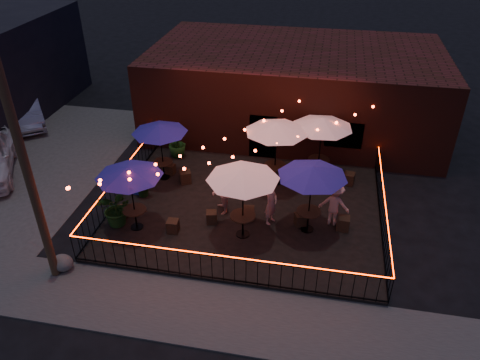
% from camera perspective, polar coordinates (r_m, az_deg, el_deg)
% --- Properties ---
extents(ground, '(110.00, 110.00, 0.00)m').
position_cam_1_polar(ground, '(16.53, -0.48, -7.78)').
color(ground, black).
rests_on(ground, ground).
extents(patio, '(10.00, 8.00, 0.15)m').
position_cam_1_polar(patio, '(18.03, 0.77, -3.57)').
color(patio, black).
rests_on(patio, ground).
extents(sidewalk, '(18.00, 2.50, 0.05)m').
position_cam_1_polar(sidewalk, '(14.24, -3.17, -16.00)').
color(sidewalk, '#3E3C39').
rests_on(sidewalk, ground).
extents(brick_building, '(14.00, 8.00, 4.00)m').
position_cam_1_polar(brick_building, '(24.03, 6.69, 11.04)').
color(brick_building, '#37170F').
rests_on(brick_building, ground).
extents(utility_pole, '(0.26, 0.26, 8.00)m').
position_cam_1_polar(utility_pole, '(14.25, -24.62, 1.30)').
color(utility_pole, '#3C2E18').
rests_on(utility_pole, ground).
extents(fence_front, '(10.00, 0.04, 1.04)m').
position_cam_1_polar(fence_front, '(14.63, -2.07, -10.75)').
color(fence_front, black).
rests_on(fence_front, patio).
extents(fence_left, '(0.04, 8.00, 1.04)m').
position_cam_1_polar(fence_left, '(19.06, -14.16, -0.35)').
color(fence_left, black).
rests_on(fence_left, patio).
extents(fence_right, '(0.04, 8.00, 1.04)m').
position_cam_1_polar(fence_right, '(17.68, 16.98, -3.69)').
color(fence_right, black).
rests_on(fence_right, patio).
extents(festoon_lights, '(10.02, 8.72, 1.32)m').
position_cam_1_polar(festoon_lights, '(16.64, -2.77, 3.05)').
color(festoon_lights, red).
rests_on(festoon_lights, ground).
extents(cafe_table_0, '(2.98, 2.98, 2.55)m').
position_cam_1_polar(cafe_table_0, '(16.13, -13.39, 0.90)').
color(cafe_table_0, black).
rests_on(cafe_table_0, patio).
extents(cafe_table_1, '(2.99, 2.99, 2.49)m').
position_cam_1_polar(cafe_table_1, '(18.96, -9.78, 6.13)').
color(cafe_table_1, black).
rests_on(cafe_table_1, patio).
extents(cafe_table_2, '(2.99, 2.99, 2.72)m').
position_cam_1_polar(cafe_table_2, '(15.25, 0.37, 0.60)').
color(cafe_table_2, black).
rests_on(cafe_table_2, patio).
extents(cafe_table_3, '(2.87, 2.87, 2.77)m').
position_cam_1_polar(cafe_table_3, '(18.25, 4.51, 6.35)').
color(cafe_table_3, black).
rests_on(cafe_table_3, patio).
extents(cafe_table_4, '(2.78, 2.78, 2.64)m').
position_cam_1_polar(cafe_table_4, '(15.72, 8.84, 0.93)').
color(cafe_table_4, black).
rests_on(cafe_table_4, patio).
extents(cafe_table_5, '(3.07, 3.07, 2.71)m').
position_cam_1_polar(cafe_table_5, '(18.96, 10.03, 6.80)').
color(cafe_table_5, black).
rests_on(cafe_table_5, patio).
extents(bistro_chair_0, '(0.40, 0.40, 0.40)m').
position_cam_1_polar(bistro_chair_0, '(18.01, -13.93, -3.67)').
color(bistro_chair_0, black).
rests_on(bistro_chair_0, patio).
extents(bistro_chair_1, '(0.42, 0.42, 0.47)m').
position_cam_1_polar(bistro_chair_1, '(16.85, -8.18, -5.59)').
color(bistro_chair_1, black).
rests_on(bistro_chair_1, patio).
extents(bistro_chair_2, '(0.39, 0.39, 0.42)m').
position_cam_1_polar(bistro_chair_2, '(20.18, -8.47, 1.31)').
color(bistro_chair_2, black).
rests_on(bistro_chair_2, patio).
extents(bistro_chair_3, '(0.58, 0.58, 0.52)m').
position_cam_1_polar(bistro_chair_3, '(19.47, -6.66, 0.37)').
color(bistro_chair_3, black).
rests_on(bistro_chair_3, patio).
extents(bistro_chair_4, '(0.46, 0.46, 0.45)m').
position_cam_1_polar(bistro_chair_4, '(17.15, -3.47, -4.54)').
color(bistro_chair_4, black).
rests_on(bistro_chair_4, patio).
extents(bistro_chair_5, '(0.46, 0.46, 0.49)m').
position_cam_1_polar(bistro_chair_5, '(17.27, 1.05, -4.09)').
color(bistro_chair_5, black).
rests_on(bistro_chair_5, patio).
extents(bistro_chair_6, '(0.48, 0.48, 0.44)m').
position_cam_1_polar(bistro_chair_6, '(19.72, 1.80, 0.91)').
color(bistro_chair_6, black).
rests_on(bistro_chair_6, patio).
extents(bistro_chair_7, '(0.45, 0.45, 0.41)m').
position_cam_1_polar(bistro_chair_7, '(19.48, 3.54, 0.37)').
color(bistro_chair_7, black).
rests_on(bistro_chair_7, patio).
extents(bistro_chair_8, '(0.50, 0.50, 0.46)m').
position_cam_1_polar(bistro_chair_8, '(17.14, 7.37, -4.81)').
color(bistro_chair_8, black).
rests_on(bistro_chair_8, patio).
extents(bistro_chair_9, '(0.45, 0.45, 0.52)m').
position_cam_1_polar(bistro_chair_9, '(17.17, 12.46, -5.18)').
color(bistro_chair_9, black).
rests_on(bistro_chair_9, patio).
extents(bistro_chair_10, '(0.42, 0.42, 0.47)m').
position_cam_1_polar(bistro_chair_10, '(19.52, 10.79, -0.02)').
color(bistro_chair_10, black).
rests_on(bistro_chair_10, patio).
extents(bistro_chair_11, '(0.50, 0.50, 0.51)m').
position_cam_1_polar(bistro_chair_11, '(19.75, 13.13, 0.16)').
color(bistro_chair_11, black).
rests_on(bistro_chair_11, patio).
extents(patron_a, '(0.59, 0.69, 1.61)m').
position_cam_1_polar(patron_a, '(16.83, 3.81, -2.94)').
color(patron_a, tan).
rests_on(patron_a, patio).
extents(patron_b, '(0.91, 1.00, 1.68)m').
position_cam_1_polar(patron_b, '(17.31, -2.31, -1.63)').
color(patron_b, tan).
rests_on(patron_b, patio).
extents(patron_c, '(1.18, 0.77, 1.71)m').
position_cam_1_polar(patron_c, '(17.04, 11.41, -2.89)').
color(patron_c, tan).
rests_on(patron_c, patio).
extents(potted_shrub_a, '(1.47, 1.35, 1.38)m').
position_cam_1_polar(potted_shrub_a, '(17.32, -14.77, -3.39)').
color(potted_shrub_a, '#13360E').
rests_on(potted_shrub_a, patio).
extents(potted_shrub_b, '(0.75, 0.64, 1.23)m').
position_cam_1_polar(potted_shrub_b, '(18.69, -11.67, -0.33)').
color(potted_shrub_b, '#1B3D14').
rests_on(potted_shrub_b, patio).
extents(potted_shrub_c, '(0.85, 0.85, 1.41)m').
position_cam_1_polar(potted_shrub_c, '(21.24, -7.69, 4.57)').
color(potted_shrub_c, '#13340F').
rests_on(potted_shrub_c, patio).
extents(cooler, '(0.64, 0.47, 0.82)m').
position_cam_1_polar(cooler, '(19.09, -12.51, -0.41)').
color(cooler, '#2038AF').
rests_on(cooler, patio).
extents(boulder, '(0.99, 0.93, 0.62)m').
position_cam_1_polar(boulder, '(16.38, -20.85, -9.41)').
color(boulder, '#4F4E49').
rests_on(boulder, ground).
extents(car_silver, '(3.94, 4.43, 1.46)m').
position_cam_1_polar(car_silver, '(26.99, -24.81, 7.74)').
color(car_silver, gray).
rests_on(car_silver, ground).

